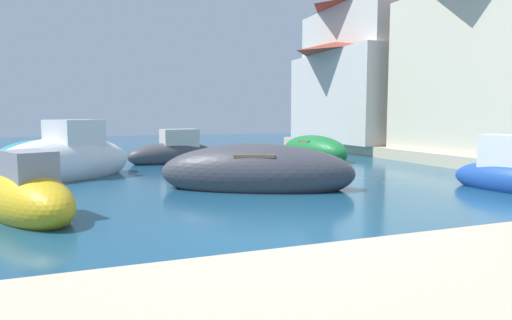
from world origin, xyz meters
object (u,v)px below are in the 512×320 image
object	(u,v)px
moored_boat_1	(314,151)
quayside_tree	(462,88)
moored_boat_2	(174,153)
moored_boat_6	(66,161)
waterfront_building_far	(374,87)
moored_boat_8	(25,197)
moored_boat_3	(257,173)
moored_boat_5	(38,156)
waterfront_building_annex	(372,67)

from	to	relation	value
moored_boat_1	quayside_tree	xyz separation A→B (m)	(7.60, -0.92, 2.94)
moored_boat_1	moored_boat_2	distance (m)	6.26
moored_boat_6	moored_boat_1	bearing A→B (deg)	155.68
moored_boat_2	quayside_tree	size ratio (longest dim) A/B	0.92
moored_boat_2	waterfront_building_far	world-z (taller)	waterfront_building_far
moored_boat_8	moored_boat_1	bearing A→B (deg)	-77.73
moored_boat_1	quayside_tree	world-z (taller)	quayside_tree
moored_boat_1	moored_boat_2	world-z (taller)	moored_boat_2
moored_boat_3	moored_boat_6	xyz separation A→B (m)	(-4.99, 4.08, 0.12)
moored_boat_3	moored_boat_5	xyz separation A→B (m)	(-6.30, 8.95, -0.08)
moored_boat_2	moored_boat_6	bearing A→B (deg)	30.27
moored_boat_6	quayside_tree	world-z (taller)	quayside_tree
moored_boat_5	moored_boat_2	bearing A→B (deg)	125.97
waterfront_building_annex	moored_boat_2	bearing A→B (deg)	-163.75
moored_boat_8	waterfront_building_far	distance (m)	21.43
moored_boat_8	waterfront_building_far	bearing A→B (deg)	-78.23
moored_boat_5	waterfront_building_far	xyz separation A→B (m)	(17.89, 2.12, 3.34)
moored_boat_2	moored_boat_8	world-z (taller)	moored_boat_2
moored_boat_3	moored_boat_5	bearing A→B (deg)	-28.48
moored_boat_8	quayside_tree	distance (m)	19.91
moored_boat_8	waterfront_building_annex	xyz separation A→B (m)	(17.08, 12.69, 4.49)
moored_boat_1	moored_boat_3	distance (m)	8.43
quayside_tree	moored_boat_2	bearing A→B (deg)	171.95
moored_boat_1	moored_boat_3	bearing A→B (deg)	-48.23
moored_boat_2	waterfront_building_annex	world-z (taller)	waterfront_building_annex
moored_boat_5	moored_boat_3	bearing A→B (deg)	85.11
moored_boat_2	quayside_tree	distance (m)	14.22
moored_boat_1	moored_boat_6	size ratio (longest dim) A/B	0.88
moored_boat_5	moored_boat_8	world-z (taller)	moored_boat_8
moored_boat_1	moored_boat_8	xyz separation A→B (m)	(-10.76, -8.03, -0.01)
moored_boat_2	waterfront_building_far	bearing A→B (deg)	-175.14
moored_boat_2	moored_boat_6	world-z (taller)	moored_boat_6
moored_boat_2	waterfront_building_annex	size ratio (longest dim) A/B	0.47
moored_boat_8	moored_boat_2	bearing A→B (deg)	-51.31
moored_boat_8	waterfront_building_annex	world-z (taller)	waterfront_building_annex
moored_boat_1	moored_boat_2	size ratio (longest dim) A/B	1.09
moored_boat_5	waterfront_building_annex	bearing A→B (deg)	147.31
moored_boat_3	moored_boat_6	bearing A→B (deg)	-12.86
moored_boat_3	moored_boat_8	distance (m)	5.68
moored_boat_5	quayside_tree	xyz separation A→B (m)	(19.16, -3.29, 2.97)
quayside_tree	moored_boat_6	bearing A→B (deg)	-174.93
quayside_tree	waterfront_building_annex	bearing A→B (deg)	102.87
moored_boat_6	waterfront_building_far	xyz separation A→B (m)	(16.58, 7.00, 3.14)
moored_boat_8	moored_boat_6	bearing A→B (deg)	-29.69
moored_boat_3	moored_boat_1	bearing A→B (deg)	-102.26
waterfront_building_far	moored_boat_1	bearing A→B (deg)	-144.63
moored_boat_3	waterfront_building_far	xyz separation A→B (m)	(11.59, 11.07, 3.26)
moored_boat_3	waterfront_building_far	size ratio (longest dim) A/B	0.62
quayside_tree	moored_boat_8	bearing A→B (deg)	-158.85
moored_boat_2	moored_boat_8	size ratio (longest dim) A/B	1.02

